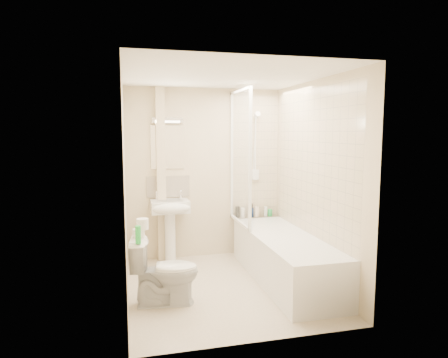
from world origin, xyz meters
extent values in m
plane|color=beige|center=(0.00, 0.00, 0.00)|extent=(2.50, 2.50, 0.00)
cube|color=beige|center=(0.00, 1.25, 1.20)|extent=(2.20, 0.02, 2.40)
cube|color=beige|center=(-1.10, 0.00, 1.20)|extent=(0.02, 2.50, 2.40)
cube|color=beige|center=(1.10, 0.00, 1.20)|extent=(0.02, 2.50, 2.40)
cube|color=white|center=(0.00, 0.00, 2.40)|extent=(2.20, 2.50, 0.02)
cube|color=beige|center=(0.75, 1.24, 1.42)|extent=(0.70, 0.01, 1.75)
cube|color=beige|center=(1.09, 0.04, 1.42)|extent=(0.01, 2.10, 1.75)
cube|color=beige|center=(-0.62, 1.19, 1.20)|extent=(0.12, 0.12, 2.40)
cube|color=beige|center=(-0.52, 1.24, 1.03)|extent=(0.60, 0.02, 0.30)
cube|color=white|center=(-0.52, 1.24, 1.58)|extent=(0.46, 0.01, 0.60)
cube|color=silver|center=(-0.52, 1.22, 1.95)|extent=(0.42, 0.07, 0.07)
cube|color=white|center=(0.75, 0.04, 0.28)|extent=(0.70, 2.10, 0.55)
cube|color=white|center=(0.75, 0.04, 0.49)|extent=(0.56, 1.96, 0.05)
cube|color=white|center=(0.40, 0.80, 1.45)|extent=(0.01, 0.90, 1.80)
cube|color=white|center=(0.40, 1.23, 1.45)|extent=(0.04, 0.04, 1.80)
cube|color=white|center=(0.40, 0.35, 1.45)|extent=(0.04, 0.04, 1.80)
cube|color=white|center=(0.40, 0.80, 2.33)|extent=(0.04, 0.90, 0.04)
cube|color=white|center=(0.40, 0.80, 0.57)|extent=(0.04, 0.90, 0.03)
cylinder|color=white|center=(0.75, 1.22, 1.55)|extent=(0.02, 0.02, 0.90)
cylinder|color=white|center=(0.75, 1.22, 1.10)|extent=(0.05, 0.05, 0.02)
cylinder|color=white|center=(0.75, 1.22, 2.00)|extent=(0.05, 0.05, 0.02)
cylinder|color=white|center=(0.75, 1.15, 2.03)|extent=(0.08, 0.11, 0.11)
cube|color=white|center=(0.75, 1.21, 1.17)|extent=(0.10, 0.05, 0.14)
cylinder|color=white|center=(0.73, 1.19, 1.60)|extent=(0.01, 0.13, 0.84)
cylinder|color=white|center=(-0.52, 1.08, 0.34)|extent=(0.15, 0.15, 0.69)
cube|color=white|center=(-0.52, 1.05, 0.79)|extent=(0.51, 0.39, 0.16)
ellipsoid|color=white|center=(-0.52, 0.88, 0.79)|extent=(0.51, 0.22, 0.16)
cube|color=silver|center=(-0.52, 1.05, 0.85)|extent=(0.35, 0.26, 0.04)
cylinder|color=white|center=(-0.69, 1.16, 0.91)|extent=(0.03, 0.03, 0.10)
cylinder|color=white|center=(-0.35, 1.16, 0.91)|extent=(0.03, 0.03, 0.10)
sphere|color=white|center=(-0.69, 1.16, 0.97)|extent=(0.04, 0.04, 0.04)
sphere|color=white|center=(-0.35, 1.16, 0.97)|extent=(0.04, 0.04, 0.04)
cylinder|color=black|center=(0.47, 1.16, 0.63)|extent=(0.06, 0.06, 0.17)
cylinder|color=white|center=(0.54, 1.16, 0.62)|extent=(0.06, 0.06, 0.14)
cylinder|color=black|center=(0.67, 1.16, 0.65)|extent=(0.06, 0.06, 0.20)
cylinder|color=navy|center=(0.69, 1.16, 0.62)|extent=(0.05, 0.05, 0.13)
cylinder|color=#F9E0C1|center=(0.76, 1.16, 0.63)|extent=(0.07, 0.07, 0.15)
cylinder|color=silver|center=(0.90, 1.16, 0.62)|extent=(0.05, 0.05, 0.15)
cylinder|color=green|center=(0.97, 1.16, 0.60)|extent=(0.07, 0.07, 0.10)
imported|color=white|center=(-0.72, -0.28, 0.35)|extent=(0.56, 0.78, 0.70)
cylinder|color=white|center=(-0.98, -0.19, 0.75)|extent=(0.12, 0.12, 0.09)
cylinder|color=white|center=(-0.94, -0.22, 0.85)|extent=(0.12, 0.12, 0.11)
cylinder|color=green|center=(-0.99, -0.42, 0.79)|extent=(0.05, 0.05, 0.18)
camera|label=1|loc=(-1.07, -4.32, 1.80)|focal=32.00mm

